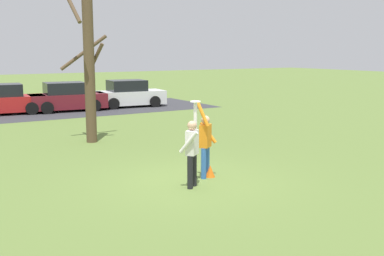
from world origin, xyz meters
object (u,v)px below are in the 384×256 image
person_catcher (192,148)px  person_defender (205,141)px  parked_car_red (3,100)px  parked_car_maroon (67,98)px  frisbee_disc (195,102)px  bare_tree_tall (89,69)px  field_cone_orange (210,171)px  parked_car_white (129,95)px

person_catcher → person_defender: 0.97m
person_defender → parked_car_red: bearing=-119.5°
person_catcher → parked_car_maroon: person_catcher is taller
frisbee_disc → parked_car_red: bearing=95.6°
person_defender → bare_tree_tall: size_ratio=0.37×
bare_tree_tall → field_cone_orange: bearing=-80.7°
person_catcher → parked_car_maroon: 16.38m
person_defender → frisbee_disc: 1.34m
person_catcher → parked_car_maroon: size_ratio=0.49×
bare_tree_tall → field_cone_orange: size_ratio=17.51×
frisbee_disc → parked_car_white: 17.11m
bare_tree_tall → parked_car_maroon: bearing=78.2°
bare_tree_tall → field_cone_orange: bare_tree_tall is taller
frisbee_disc → field_cone_orange: frisbee_disc is taller
parked_car_white → parked_car_red: bearing=-177.7°
parked_car_white → frisbee_disc: bearing=-103.3°
parked_car_white → field_cone_orange: bearing=-101.4°
frisbee_disc → bare_tree_tall: size_ratio=0.05×
person_defender → field_cone_orange: size_ratio=6.39×
parked_car_white → field_cone_orange: 16.44m
person_catcher → parked_car_red: (-1.45, 16.66, -0.25)m
parked_car_white → field_cone_orange: (-4.67, -15.75, -0.57)m
frisbee_disc → parked_car_white: size_ratio=0.06×
parked_car_red → parked_car_white: size_ratio=1.00×
parked_car_maroon → person_catcher: bearing=-91.3°
parked_car_red → bare_tree_tall: size_ratio=0.76×
parked_car_maroon → field_cone_orange: bearing=-88.2°
field_cone_orange → bare_tree_tall: bearing=99.3°
person_defender → parked_car_red: person_defender is taller
person_defender → parked_car_white: person_defender is taller
person_defender → field_cone_orange: 0.83m
person_catcher → parked_car_white: person_catcher is taller
parked_car_white → bare_tree_tall: (-5.70, -9.42, 1.94)m
field_cone_orange → parked_car_white: bearing=73.5°
person_defender → parked_car_red: 16.22m
person_defender → bare_tree_tall: (-0.90, 6.30, 1.69)m
frisbee_disc → bare_tree_tall: 6.78m
person_catcher → person_defender: (0.77, 0.59, -0.00)m
frisbee_disc → parked_car_maroon: 16.28m
parked_car_maroon → bare_tree_tall: size_ratio=0.76×
parked_car_red → field_cone_orange: parked_car_red is taller
person_catcher → bare_tree_tall: (-0.12, 6.89, 1.69)m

